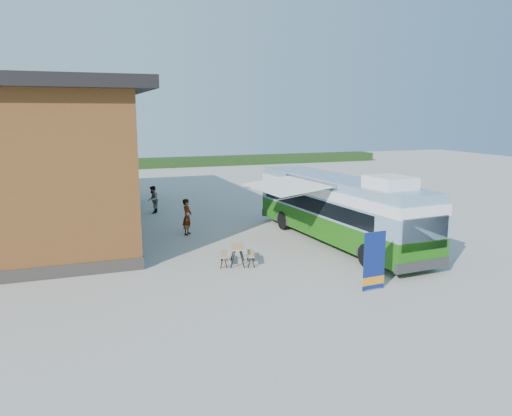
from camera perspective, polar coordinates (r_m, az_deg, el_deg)
name	(u,v)px	position (r m, az deg, el deg)	size (l,w,h in m)	color
ground	(292,254)	(22.16, 4.18, -5.23)	(100.00, 100.00, 0.00)	#BCB7AD
barn	(40,160)	(29.53, -23.43, 5.02)	(9.60, 21.20, 7.50)	brown
hedge	(223,161)	(60.06, -3.85, 5.42)	(40.00, 3.00, 1.00)	#264419
bus	(339,207)	(23.94, 9.42, 0.10)	(3.30, 11.88, 3.61)	#1E7313
awning	(289,190)	(23.15, 3.78, 2.11)	(3.01, 4.51, 0.53)	white
banner	(374,266)	(17.95, 13.33, -6.51)	(0.91, 0.22, 2.10)	navy
picnic_table	(237,251)	(20.44, -2.15, -4.91)	(1.65, 1.55, 0.77)	tan
person_a	(187,217)	(25.57, -7.87, -1.00)	(0.67, 0.44, 1.84)	#999999
person_b	(153,200)	(31.46, -11.71, 0.95)	(0.82, 0.64, 1.69)	#999999
slurry_tanker	(124,186)	(34.65, -14.81, 2.41)	(2.42, 5.90, 2.20)	#198E19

